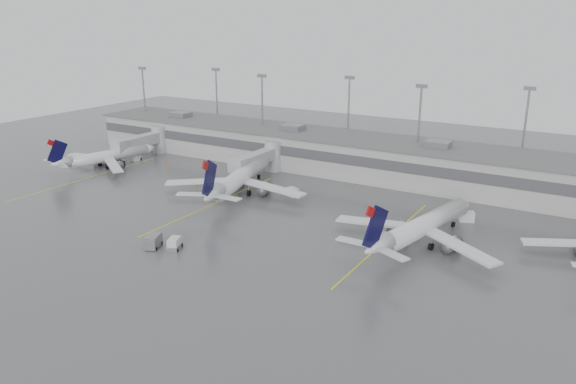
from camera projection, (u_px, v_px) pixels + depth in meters
The scene contains 18 objects.
ground at pixel (207, 271), 78.89m from camera, with size 260.00×260.00×0.00m, color #525254.
terminal at pixel (370, 157), 125.06m from camera, with size 152.00×17.00×9.45m.
light_masts at pixel (382, 118), 127.41m from camera, with size 142.40×8.00×20.60m.
jet_bridge_left at pixel (148, 141), 142.28m from camera, with size 4.00×17.20×7.00m.
jet_bridge_right at pixel (263, 158), 125.15m from camera, with size 4.00×17.20×7.00m.
stand_markings at pixel (293, 220), 98.52m from camera, with size 105.25×40.00×0.01m.
jet_far_left at pixel (105, 156), 131.52m from camera, with size 23.26×26.40×8.70m.
jet_mid_left at pixel (239, 178), 111.80m from camera, with size 28.73×32.59×10.72m.
jet_mid_right at pixel (421, 226), 86.84m from camera, with size 27.41×31.04×10.16m.
baggage_tug at pixel (174, 245), 86.09m from camera, with size 2.68×3.28×1.82m.
baggage_cart at pixel (153, 241), 86.57m from camera, with size 2.89×3.65×2.05m.
gse_uld_a at pixel (135, 157), 138.43m from camera, with size 2.42×1.61×1.71m, color silver.
gse_uld_b at pixel (292, 192), 111.10m from camera, with size 2.44×1.63×1.73m, color silver.
gse_uld_c at pixel (467, 216), 97.68m from camera, with size 2.47×1.65×1.75m, color silver.
gse_loader at pixel (240, 166), 130.09m from camera, with size 1.81×2.89×1.81m, color slate.
cone_a at pixel (168, 163), 134.39m from camera, with size 0.47×0.47×0.75m, color #F45905.
cone_b at pixel (197, 185), 117.58m from camera, with size 0.42×0.42×0.67m, color #F45905.
cone_c at pixel (413, 227), 94.33m from camera, with size 0.42×0.42×0.67m, color #F45905.
Camera 1 is at (46.69, -55.77, 34.48)m, focal length 35.00 mm.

